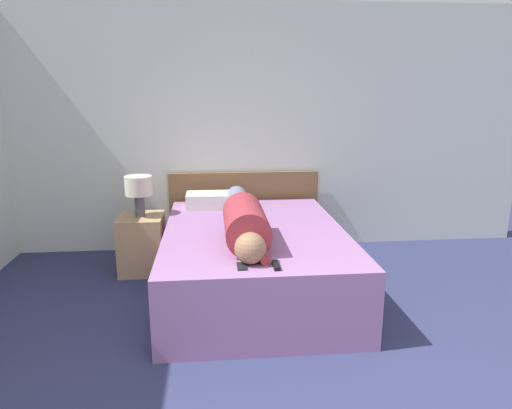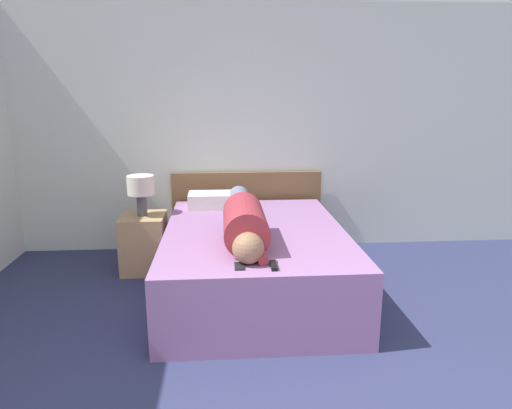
{
  "view_description": "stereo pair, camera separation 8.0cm",
  "coord_description": "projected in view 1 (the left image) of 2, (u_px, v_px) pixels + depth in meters",
  "views": [
    {
      "loc": [
        -0.41,
        -1.26,
        1.68
      ],
      "look_at": [
        -0.06,
        2.27,
        0.82
      ],
      "focal_mm": 32.0,
      "sensor_mm": 36.0,
      "label": 1
    },
    {
      "loc": [
        -0.33,
        -1.26,
        1.68
      ],
      "look_at": [
        -0.06,
        2.27,
        0.82
      ],
      "focal_mm": 32.0,
      "sensor_mm": 36.0,
      "label": 2
    }
  ],
  "objects": [
    {
      "name": "nightstand",
      "position": [
        142.0,
        244.0,
        4.39
      ],
      "size": [
        0.41,
        0.46,
        0.55
      ],
      "color": "tan",
      "rests_on": "ground_plane"
    },
    {
      "name": "table_lamp",
      "position": [
        139.0,
        188.0,
        4.26
      ],
      "size": [
        0.25,
        0.25,
        0.39
      ],
      "color": "#4C4C51",
      "rests_on": "nightstand"
    },
    {
      "name": "wall_back",
      "position": [
        249.0,
        130.0,
        4.89
      ],
      "size": [
        6.18,
        0.06,
        2.6
      ],
      "color": "silver",
      "rests_on": "ground_plane"
    },
    {
      "name": "headboard",
      "position": [
        244.0,
        210.0,
        5.02
      ],
      "size": [
        1.62,
        0.04,
        0.85
      ],
      "color": "brown",
      "rests_on": "ground_plane"
    },
    {
      "name": "cell_phone",
      "position": [
        242.0,
        266.0,
        3.01
      ],
      "size": [
        0.06,
        0.13,
        0.01
      ],
      "color": "black",
      "rests_on": "bed"
    },
    {
      "name": "person_lying",
      "position": [
        244.0,
        219.0,
        3.64
      ],
      "size": [
        0.32,
        1.75,
        0.32
      ],
      "color": "#936B4C",
      "rests_on": "bed"
    },
    {
      "name": "tv_remote",
      "position": [
        276.0,
        265.0,
        3.01
      ],
      "size": [
        0.04,
        0.15,
        0.02
      ],
      "color": "black",
      "rests_on": "bed"
    },
    {
      "name": "pillow_near_headboard",
      "position": [
        215.0,
        200.0,
        4.57
      ],
      "size": [
        0.56,
        0.31,
        0.15
      ],
      "color": "silver",
      "rests_on": "bed"
    },
    {
      "name": "bed",
      "position": [
        254.0,
        260.0,
        3.93
      ],
      "size": [
        1.5,
        2.1,
        0.57
      ],
      "color": "#936699",
      "rests_on": "ground_plane"
    }
  ]
}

